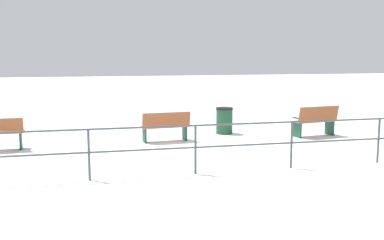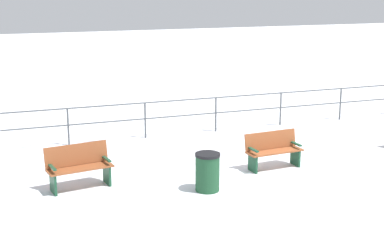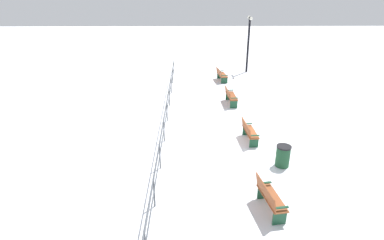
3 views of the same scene
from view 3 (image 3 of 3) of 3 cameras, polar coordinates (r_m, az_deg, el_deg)
name	(u,v)px [view 3 (image 3 of 3)]	position (r m, az deg, el deg)	size (l,w,h in m)	color
ground_plane	(247,141)	(14.20, 9.80, -3.71)	(80.00, 80.00, 0.00)	white
bench_second	(269,197)	(10.04, 13.77, -13.39)	(0.73, 1.48, 0.96)	brown
bench_third	(249,131)	(14.00, 10.22, -2.03)	(0.58, 1.44, 0.88)	brown
bench_fourth	(230,96)	(18.21, 6.92, 4.33)	(0.60, 1.62, 0.88)	brown
bench_fifth	(221,75)	(22.62, 5.28, 8.12)	(0.74, 1.51, 0.87)	brown
lamppost_middle	(249,38)	(24.84, 10.15, 14.31)	(0.23, 1.07, 4.18)	black
waterfront_railing	(164,126)	(13.68, -5.10, -1.14)	(0.05, 22.07, 1.06)	#4C5156
trash_bin	(283,156)	(12.45, 16.04, -6.23)	(0.55, 0.55, 0.84)	#1E4C2D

